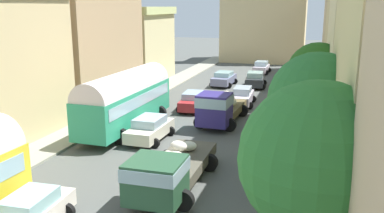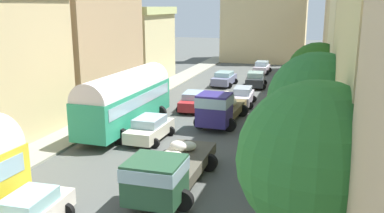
{
  "view_description": "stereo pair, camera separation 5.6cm",
  "coord_description": "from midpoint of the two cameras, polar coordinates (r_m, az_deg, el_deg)",
  "views": [
    {
      "loc": [
        7.67,
        -4.71,
        8.23
      ],
      "look_at": [
        0.0,
        21.08,
        1.69
      ],
      "focal_mm": 38.64,
      "sensor_mm": 36.0,
      "label": 1
    },
    {
      "loc": [
        7.73,
        -4.69,
        8.23
      ],
      "look_at": [
        0.0,
        21.08,
        1.69
      ],
      "focal_mm": 38.64,
      "sensor_mm": 36.0,
      "label": 2
    }
  ],
  "objects": [
    {
      "name": "pedestrian_2",
      "position": [
        25.01,
        14.91,
        -3.44
      ],
      "size": [
        0.42,
        0.42,
        1.84
      ],
      "color": "#17313A",
      "rests_on": "ground"
    },
    {
      "name": "roadside_tree_0",
      "position": [
        10.18,
        16.78,
        -7.13
      ],
      "size": [
        3.77,
        3.77,
        6.62
      ],
      "color": "brown",
      "rests_on": "ground"
    },
    {
      "name": "car_5",
      "position": [
        33.56,
        0.09,
        0.79
      ],
      "size": [
        2.36,
        4.31,
        1.48
      ],
      "color": "#AF2326",
      "rests_on": "ground"
    },
    {
      "name": "car_3",
      "position": [
        17.01,
        -21.42,
        -13.45
      ],
      "size": [
        2.28,
        3.87,
        1.48
      ],
      "color": "silver",
      "rests_on": "ground"
    },
    {
      "name": "car_1",
      "position": [
        43.49,
        8.66,
        3.69
      ],
      "size": [
        2.53,
        4.09,
        1.6
      ],
      "color": "#282B2F",
      "rests_on": "ground"
    },
    {
      "name": "building_right_4",
      "position": [
        52.87,
        20.42,
        10.44
      ],
      "size": [
        5.35,
        13.85,
        12.0
      ],
      "color": "tan",
      "rests_on": "ground"
    },
    {
      "name": "roadside_tree_1",
      "position": [
        18.39,
        16.79,
        0.62
      ],
      "size": [
        4.26,
        4.26,
        6.4
      ],
      "color": "brown",
      "rests_on": "ground"
    },
    {
      "name": "parked_bus_1",
      "position": [
        28.3,
        -9.18,
        1.2
      ],
      "size": [
        3.46,
        10.04,
        4.01
      ],
      "color": "#2D9C73",
      "rests_on": "ground"
    },
    {
      "name": "building_left_3",
      "position": [
        46.74,
        -7.5,
        8.52
      ],
      "size": [
        6.06,
        9.04,
        8.18
      ],
      "color": "beige",
      "rests_on": "ground"
    },
    {
      "name": "sidewalk_right",
      "position": [
        32.73,
        15.25,
        -1.26
      ],
      "size": [
        2.5,
        70.0,
        0.14
      ],
      "primitive_type": "cube",
      "color": "gray",
      "rests_on": "ground"
    },
    {
      "name": "roadside_tree_2",
      "position": [
        27.01,
        16.86,
        4.45
      ],
      "size": [
        3.79,
        3.79,
        6.09
      ],
      "color": "brown",
      "rests_on": "ground"
    },
    {
      "name": "cargo_truck_1",
      "position": [
        29.03,
        3.74,
        -0.11
      ],
      "size": [
        3.13,
        7.01,
        2.54
      ],
      "color": "navy",
      "rests_on": "ground"
    },
    {
      "name": "pedestrian_3",
      "position": [
        22.84,
        12.62,
        -5.02
      ],
      "size": [
        0.51,
        0.51,
        1.82
      ],
      "color": "#243044",
      "rests_on": "ground"
    },
    {
      "name": "sidewalk_left",
      "position": [
        35.98,
        -8.45,
        0.41
      ],
      "size": [
        2.5,
        70.0,
        0.14
      ],
      "primitive_type": "cube",
      "color": "gray",
      "rests_on": "ground"
    },
    {
      "name": "car_0",
      "position": [
        35.4,
        6.93,
        1.42
      ],
      "size": [
        2.24,
        4.16,
        1.56
      ],
      "color": "silver",
      "rests_on": "ground"
    },
    {
      "name": "pedestrian_1",
      "position": [
        33.67,
        14.98,
        0.78
      ],
      "size": [
        0.42,
        0.42,
        1.72
      ],
      "color": "brown",
      "rests_on": "ground"
    },
    {
      "name": "building_left_2",
      "position": [
        36.74,
        -13.51,
        8.59
      ],
      "size": [
        4.61,
        11.45,
        10.39
      ],
      "color": "tan",
      "rests_on": "ground"
    },
    {
      "name": "car_4",
      "position": [
        26.07,
        -5.89,
        -3.04
      ],
      "size": [
        2.43,
        4.21,
        1.51
      ],
      "color": "beige",
      "rests_on": "ground"
    },
    {
      "name": "cargo_truck_0",
      "position": [
        18.61,
        -3.41,
        -8.72
      ],
      "size": [
        3.15,
        7.38,
        2.17
      ],
      "color": "#254C32",
      "rests_on": "ground"
    },
    {
      "name": "pedestrian_0",
      "position": [
        20.04,
        15.45,
        -8.04
      ],
      "size": [
        0.41,
        0.41,
        1.73
      ],
      "color": "#24214D",
      "rests_on": "ground"
    },
    {
      "name": "ground_plane",
      "position": [
        33.64,
        2.83,
        -0.51
      ],
      "size": [
        154.0,
        154.0,
        0.0
      ],
      "primitive_type": "plane",
      "color": "#4C4F4C"
    },
    {
      "name": "building_right_2",
      "position": [
        27.92,
        23.87,
        10.55
      ],
      "size": [
        5.6,
        12.52,
        14.45
      ],
      "color": "beige",
      "rests_on": "ground"
    },
    {
      "name": "building_right_3",
      "position": [
        40.1,
        22.06,
        8.32
      ],
      "size": [
        6.38,
        11.18,
        10.3
      ],
      "color": "tan",
      "rests_on": "ground"
    },
    {
      "name": "car_2",
      "position": [
        52.8,
        9.52,
        5.35
      ],
      "size": [
        2.28,
        3.82,
        1.53
      ],
      "color": "silver",
      "rests_on": "ground"
    },
    {
      "name": "distant_church",
      "position": [
        64.43,
        9.9,
        11.43
      ],
      "size": [
        12.2,
        7.77,
        17.88
      ],
      "color": "#D4BB88",
      "rests_on": "ground"
    },
    {
      "name": "car_6",
      "position": [
        44.02,
        4.38,
        3.87
      ],
      "size": [
        2.5,
        4.32,
        1.49
      ],
      "color": "slate",
      "rests_on": "ground"
    }
  ]
}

